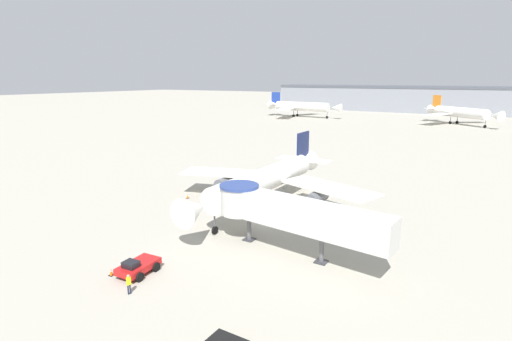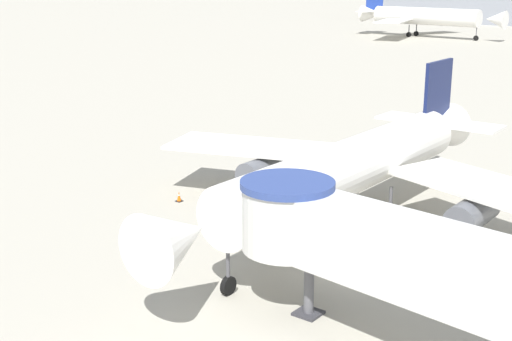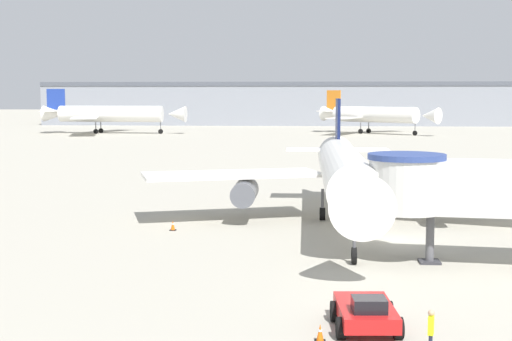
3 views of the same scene
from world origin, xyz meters
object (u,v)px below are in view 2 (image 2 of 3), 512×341
object	(u,v)px
jet_bridge	(402,254)
background_jet_blue_tail	(423,16)
traffic_cone_port_wing	(179,197)
main_airplane	(355,166)

from	to	relation	value
jet_bridge	background_jet_blue_tail	size ratio (longest dim) A/B	0.53
jet_bridge	traffic_cone_port_wing	size ratio (longest dim) A/B	27.28
main_airplane	traffic_cone_port_wing	world-z (taller)	main_airplane
background_jet_blue_tail	traffic_cone_port_wing	bearing A→B (deg)	-158.80
main_airplane	jet_bridge	world-z (taller)	main_airplane
jet_bridge	background_jet_blue_tail	bearing A→B (deg)	121.14
traffic_cone_port_wing	background_jet_blue_tail	world-z (taller)	background_jet_blue_tail
jet_bridge	traffic_cone_port_wing	xyz separation A→B (m)	(-19.80, 8.63, -3.80)
main_airplane	jet_bridge	xyz separation A→B (m)	(8.48, -11.29, 0.45)
main_airplane	traffic_cone_port_wing	size ratio (longest dim) A/B	44.36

